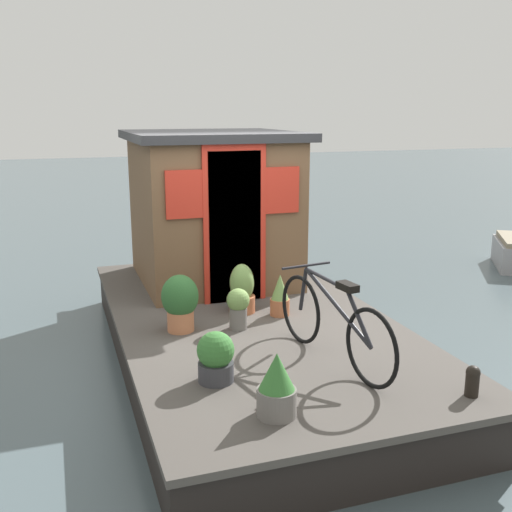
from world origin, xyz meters
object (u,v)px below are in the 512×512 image
Objects in this scene: potted_plant_geranium at (277,386)px; potted_plant_rosemary at (242,290)px; potted_plant_mint at (280,296)px; potted_plant_lavender at (238,307)px; houseboat_cabin at (212,206)px; potted_plant_fern at (180,301)px; bicycle at (333,323)px; mooring_bollard at (472,380)px; potted_plant_succulent at (216,357)px.

potted_plant_geranium is 0.89× the size of potted_plant_rosemary.
potted_plant_mint reaches higher than potted_plant_lavender.
houseboat_cabin reaches higher than potted_plant_mint.
potted_plant_lavender is at bearing -103.06° from potted_plant_fern.
potted_plant_fern is at bearing 8.95° from potted_plant_geranium.
potted_plant_fern is at bearing 42.65° from bicycle.
potted_plant_geranium is 1.53m from mooring_bollard.
potted_plant_rosemary is (2.24, -0.44, 0.02)m from potted_plant_geranium.
potted_plant_rosemary is at bearing -11.22° from potted_plant_geranium.
potted_plant_geranium is at bearing 171.73° from potted_plant_lavender.
potted_plant_lavender is 0.87× the size of potted_plant_geranium.
potted_plant_lavender is (-1.84, 0.23, -0.72)m from houseboat_cabin.
potted_plant_lavender is 2.33m from mooring_bollard.
houseboat_cabin is at bearing 15.17° from mooring_bollard.
potted_plant_mint is (-1.59, -0.31, -0.73)m from houseboat_cabin.
mooring_bollard is (-0.19, -1.52, -0.09)m from potted_plant_geranium.
potted_plant_fern is at bearing 41.01° from mooring_bollard.
potted_plant_lavender is 1.20m from potted_plant_succulent.
potted_plant_mint is 1.70m from potted_plant_succulent.
bicycle reaches higher than potted_plant_lavender.
potted_plant_lavender is (-0.25, 0.54, 0.02)m from potted_plant_mint.
potted_plant_geranium reaches higher than potted_plant_mint.
potted_plant_lavender is at bearing 172.86° from houseboat_cabin.
potted_plant_fern is at bearing 114.94° from potted_plant_rosemary.
houseboat_cabin is 3.71m from potted_plant_geranium.
potted_plant_succulent is 0.78× the size of potted_plant_rosemary.
mooring_bollard is at bearing -97.27° from potted_plant_geranium.
potted_plant_rosemary reaches higher than mooring_bollard.
potted_plant_lavender is 1.79m from potted_plant_geranium.
potted_plant_succulent is (-0.04, 1.05, -0.16)m from bicycle.
potted_plant_succulent is at bearing 63.83° from mooring_bollard.
potted_plant_mint is 1.11m from potted_plant_fern.
potted_plant_succulent is at bearing 141.54° from potted_plant_mint.
potted_plant_geranium is at bearing 172.31° from houseboat_cabin.
houseboat_cabin is 8.65× the size of mooring_bollard.
potted_plant_succulent is at bearing -178.35° from potted_plant_fern.
houseboat_cabin is 4.02m from mooring_bollard.
potted_plant_fern is 2.78m from mooring_bollard.
potted_plant_fern reaches higher than potted_plant_succulent.
houseboat_cabin is 5.14× the size of potted_plant_lavender.
potted_plant_rosemary reaches higher than potted_plant_lavender.
potted_plant_mint is 0.79× the size of potted_plant_fern.
potted_plant_mint is at bearing -169.03° from houseboat_cabin.
potted_plant_mint is 1.08× the size of potted_plant_lavender.
potted_plant_geranium reaches higher than potted_plant_lavender.
potted_plant_geranium is (-0.72, 0.78, -0.14)m from bicycle.
potted_plant_mint reaches higher than potted_plant_succulent.
bicycle is 1.20m from mooring_bollard.
houseboat_cabin is 3.11m from potted_plant_succulent.
houseboat_cabin reaches higher than potted_plant_lavender.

